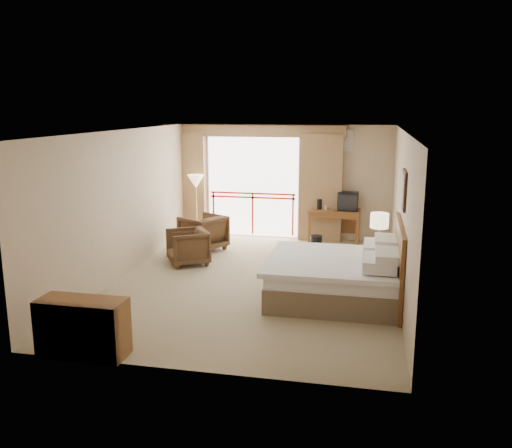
% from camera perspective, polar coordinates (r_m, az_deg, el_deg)
% --- Properties ---
extents(floor, '(7.00, 7.00, 0.00)m').
position_cam_1_polar(floor, '(9.91, -0.04, -6.04)').
color(floor, '#998A68').
rests_on(floor, ground).
extents(ceiling, '(7.00, 7.00, 0.00)m').
position_cam_1_polar(ceiling, '(9.41, -0.04, 9.76)').
color(ceiling, white).
rests_on(ceiling, wall_back).
extents(wall_back, '(5.00, 0.00, 5.00)m').
position_cam_1_polar(wall_back, '(12.97, 3.14, 4.46)').
color(wall_back, '#C5AD8C').
rests_on(wall_back, ground).
extents(wall_front, '(5.00, 0.00, 5.00)m').
position_cam_1_polar(wall_front, '(6.27, -6.62, -4.15)').
color(wall_front, '#C5AD8C').
rests_on(wall_front, ground).
extents(wall_left, '(0.00, 7.00, 7.00)m').
position_cam_1_polar(wall_left, '(10.37, -13.70, 2.14)').
color(wall_left, '#C5AD8C').
rests_on(wall_left, ground).
extents(wall_right, '(0.00, 7.00, 7.00)m').
position_cam_1_polar(wall_right, '(9.39, 15.07, 1.03)').
color(wall_right, '#C5AD8C').
rests_on(wall_right, ground).
extents(balcony_door, '(2.40, 0.00, 2.40)m').
position_cam_1_polar(balcony_door, '(13.11, -0.34, 3.90)').
color(balcony_door, white).
rests_on(balcony_door, wall_back).
extents(balcony_railing, '(2.09, 0.03, 1.02)m').
position_cam_1_polar(balcony_railing, '(13.16, -0.36, 2.22)').
color(balcony_railing, '#AF200F').
rests_on(balcony_railing, wall_back).
extents(curtain_left, '(1.00, 0.26, 2.50)m').
position_cam_1_polar(curtain_left, '(13.43, -7.38, 4.21)').
color(curtain_left, olive).
rests_on(curtain_left, wall_back).
extents(curtain_right, '(1.00, 0.26, 2.50)m').
position_cam_1_polar(curtain_right, '(12.74, 6.83, 3.79)').
color(curtain_right, olive).
rests_on(curtain_right, wall_back).
extents(valance, '(4.40, 0.22, 0.28)m').
position_cam_1_polar(valance, '(12.89, -0.44, 9.78)').
color(valance, olive).
rests_on(valance, wall_back).
extents(hvac_vent, '(0.50, 0.04, 0.50)m').
position_cam_1_polar(hvac_vent, '(12.71, 9.05, 8.70)').
color(hvac_vent, silver).
rests_on(hvac_vent, wall_back).
extents(bed, '(2.13, 2.06, 0.97)m').
position_cam_1_polar(bed, '(9.04, 8.54, -5.49)').
color(bed, brown).
rests_on(bed, floor).
extents(headboard, '(0.06, 2.10, 1.30)m').
position_cam_1_polar(headboard, '(8.97, 14.77, -4.09)').
color(headboard, brown).
rests_on(headboard, wall_right).
extents(framed_art, '(0.04, 0.72, 0.60)m').
position_cam_1_polar(framed_art, '(8.71, 15.27, 3.50)').
color(framed_art, black).
rests_on(framed_art, wall_right).
extents(nightstand, '(0.44, 0.52, 0.61)m').
position_cam_1_polar(nightstand, '(10.24, 12.67, -3.93)').
color(nightstand, brown).
rests_on(nightstand, floor).
extents(table_lamp, '(0.33, 0.33, 0.58)m').
position_cam_1_polar(table_lamp, '(10.11, 12.87, 0.29)').
color(table_lamp, tan).
rests_on(table_lamp, nightstand).
extents(phone, '(0.22, 0.19, 0.08)m').
position_cam_1_polar(phone, '(10.01, 12.48, -2.24)').
color(phone, black).
rests_on(phone, nightstand).
extents(desk, '(1.18, 0.57, 0.77)m').
position_cam_1_polar(desk, '(12.75, 8.26, 0.79)').
color(desk, brown).
rests_on(desk, floor).
extents(tv, '(0.47, 0.37, 0.42)m').
position_cam_1_polar(tv, '(12.61, 9.65, 2.37)').
color(tv, black).
rests_on(tv, desk).
extents(coffee_maker, '(0.13, 0.13, 0.24)m').
position_cam_1_polar(coffee_maker, '(12.67, 6.70, 2.09)').
color(coffee_maker, black).
rests_on(coffee_maker, desk).
extents(cup, '(0.07, 0.07, 0.10)m').
position_cam_1_polar(cup, '(12.62, 7.35, 1.70)').
color(cup, white).
rests_on(cup, desk).
extents(wastebasket, '(0.26, 0.26, 0.32)m').
position_cam_1_polar(wastebasket, '(12.05, 6.35, -1.96)').
color(wastebasket, black).
rests_on(wastebasket, floor).
extents(armchair_far, '(1.16, 1.15, 0.78)m').
position_cam_1_polar(armchair_far, '(12.09, -5.54, -2.69)').
color(armchair_far, '#412918').
rests_on(armchair_far, floor).
extents(armchair_near, '(1.05, 1.05, 0.70)m').
position_cam_1_polar(armchair_near, '(11.05, -7.14, -4.18)').
color(armchair_near, '#412918').
rests_on(armchair_near, floor).
extents(side_table, '(0.45, 0.45, 0.49)m').
position_cam_1_polar(side_table, '(11.50, -6.97, -1.77)').
color(side_table, black).
rests_on(side_table, floor).
extents(book, '(0.19, 0.23, 0.02)m').
position_cam_1_polar(book, '(11.46, -6.99, -0.99)').
color(book, white).
rests_on(book, side_table).
extents(floor_lamp, '(0.39, 0.39, 1.53)m').
position_cam_1_polar(floor_lamp, '(12.92, -6.35, 4.23)').
color(floor_lamp, tan).
rests_on(floor_lamp, floor).
extents(dresser, '(1.12, 0.48, 0.75)m').
position_cam_1_polar(dresser, '(7.32, -17.79, -10.36)').
color(dresser, brown).
rests_on(dresser, floor).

